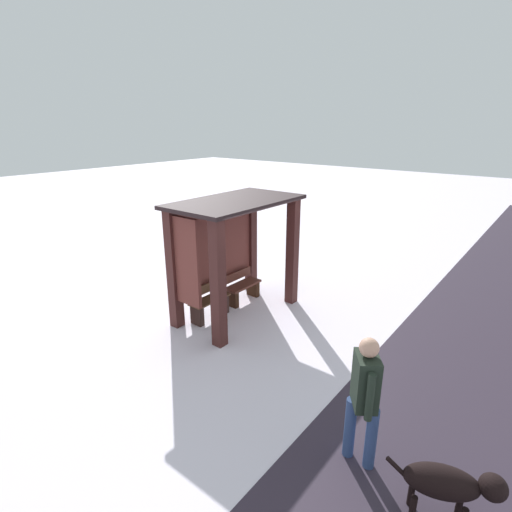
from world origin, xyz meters
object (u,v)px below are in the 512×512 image
at_px(bench_left_inside, 209,304).
at_px(person_walking, 364,393).
at_px(bench_center_inside, 242,288).
at_px(bus_shelter, 228,240).
at_px(dog, 449,484).

bearing_deg(bench_left_inside, person_walking, -110.92).
bearing_deg(bench_left_inside, bench_center_inside, -0.05).
bearing_deg(bus_shelter, person_walking, -117.07).
height_order(bench_left_inside, bench_center_inside, bench_left_inside).
xyz_separation_m(bench_center_inside, person_walking, (-2.70, -4.19, 0.70)).
bearing_deg(bench_center_inside, dog, -118.84).
bearing_deg(person_walking, dog, -99.94).
bearing_deg(dog, bus_shelter, 66.18).
bearing_deg(person_walking, bench_left_inside, 69.08).
bearing_deg(bench_left_inside, dog, -108.81).
height_order(bench_center_inside, dog, dog).
height_order(bus_shelter, bench_center_inside, bus_shelter).
bearing_deg(bench_center_inside, bus_shelter, -166.06).
height_order(person_walking, dog, person_walking).
height_order(bus_shelter, bench_left_inside, bus_shelter).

